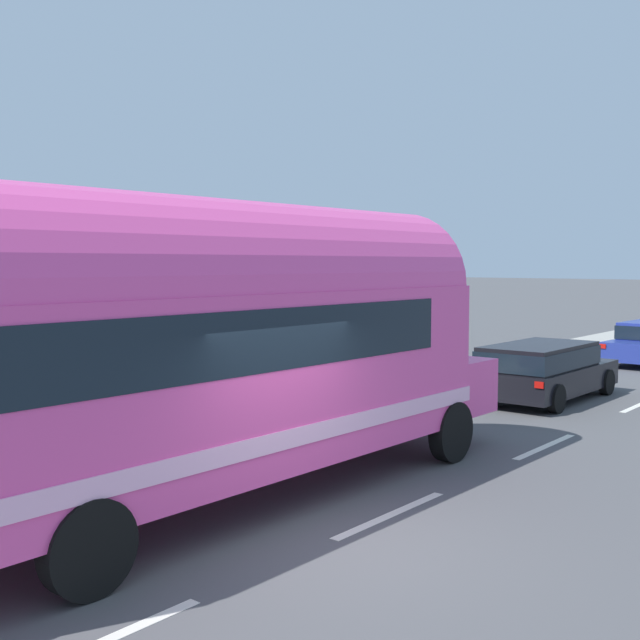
% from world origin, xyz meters
% --- Properties ---
extents(ground_plane, '(300.00, 300.00, 0.00)m').
position_xyz_m(ground_plane, '(0.00, 0.00, 0.00)').
color(ground_plane, '#4C4C4F').
extents(lane_markings, '(4.11, 80.00, 0.01)m').
position_xyz_m(lane_markings, '(-2.80, 12.59, 0.00)').
color(lane_markings, silver).
rests_on(lane_markings, ground).
extents(sidewalk_slab, '(2.72, 90.00, 0.15)m').
position_xyz_m(sidewalk_slab, '(-5.34, 10.00, 0.07)').
color(sidewalk_slab, '#9E9B93').
rests_on(sidewalk_slab, ground).
extents(painted_bus, '(2.69, 11.40, 4.12)m').
position_xyz_m(painted_bus, '(-2.00, -0.22, 2.30)').
color(painted_bus, '#EA4C9E').
rests_on(painted_bus, ground).
extents(car_lead, '(2.00, 4.52, 1.37)m').
position_xyz_m(car_lead, '(-1.98, 10.54, 0.80)').
color(car_lead, black).
rests_on(car_lead, ground).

